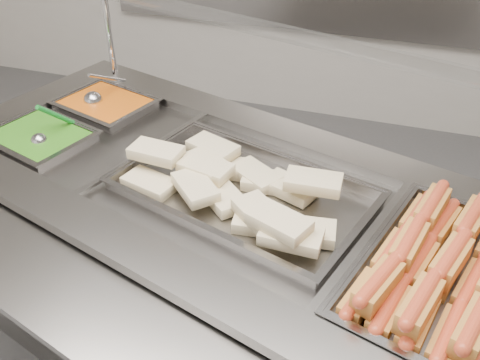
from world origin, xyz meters
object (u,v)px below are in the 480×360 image
(sneeze_guard, at_px, (271,34))
(pan_hotdogs, at_px, (441,283))
(steam_counter, at_px, (228,292))
(ladle, at_px, (94,99))
(pan_wraps, at_px, (243,195))
(serving_spoon, at_px, (43,137))

(sneeze_guard, height_order, pan_hotdogs, sneeze_guard)
(steam_counter, distance_m, ladle, 0.83)
(sneeze_guard, bearing_deg, pan_hotdogs, -36.23)
(steam_counter, relative_size, ladle, 10.57)
(pan_wraps, bearing_deg, ladle, 153.11)
(steam_counter, height_order, ladle, ladle)
(pan_hotdogs, xyz_separation_m, serving_spoon, (-1.23, 0.22, 0.05))
(steam_counter, relative_size, serving_spoon, 12.10)
(sneeze_guard, bearing_deg, ladle, 170.37)
(pan_wraps, xyz_separation_m, serving_spoon, (-0.69, 0.05, 0.04))
(sneeze_guard, distance_m, pan_hotdogs, 0.78)
(pan_hotdogs, distance_m, serving_spoon, 1.25)
(pan_wraps, bearing_deg, serving_spoon, 175.57)
(sneeze_guard, xyz_separation_m, serving_spoon, (-0.70, -0.17, -0.35))
(serving_spoon, bearing_deg, pan_wraps, -4.43)
(steam_counter, bearing_deg, pan_hotdogs, -16.95)
(pan_hotdogs, bearing_deg, sneeze_guard, 143.77)
(steam_counter, bearing_deg, serving_spoon, 176.74)
(sneeze_guard, distance_m, serving_spoon, 0.80)
(pan_hotdogs, distance_m, ladle, 1.32)
(sneeze_guard, relative_size, serving_spoon, 9.87)
(ladle, height_order, serving_spoon, serving_spoon)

